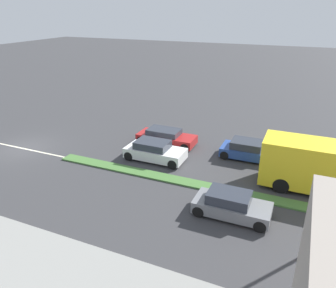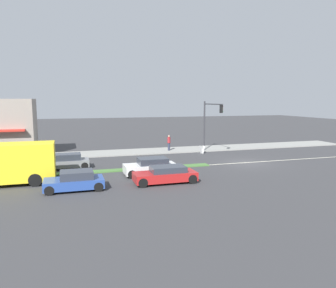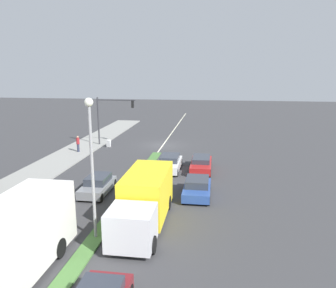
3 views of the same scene
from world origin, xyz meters
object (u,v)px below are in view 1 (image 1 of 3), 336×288
at_px(hatchback_red, 166,137).
at_px(suv_grey, 231,205).
at_px(van_white, 155,151).
at_px(coupe_blue, 248,150).
at_px(delivery_truck, 326,168).

bearing_deg(hatchback_red, suv_grey, 43.11).
relative_size(van_white, hatchback_red, 0.92).
bearing_deg(van_white, coupe_blue, 115.54).
xyz_separation_m(delivery_truck, suv_grey, (4.40, -4.22, -0.86)).
height_order(van_white, coupe_blue, van_white).
xyz_separation_m(suv_grey, hatchback_red, (-7.20, -6.74, -0.02)).
bearing_deg(suv_grey, coupe_blue, -176.04).
height_order(delivery_truck, coupe_blue, delivery_truck).
bearing_deg(delivery_truck, hatchback_red, -104.33).
relative_size(delivery_truck, coupe_blue, 1.97).
height_order(delivery_truck, hatchback_red, delivery_truck).
bearing_deg(van_white, delivery_truck, 90.00).
bearing_deg(coupe_blue, van_white, -64.46).
height_order(delivery_truck, van_white, delivery_truck).
bearing_deg(suv_grey, delivery_truck, 136.18).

